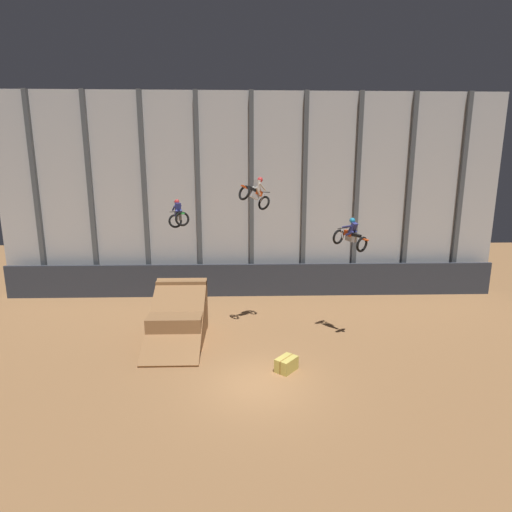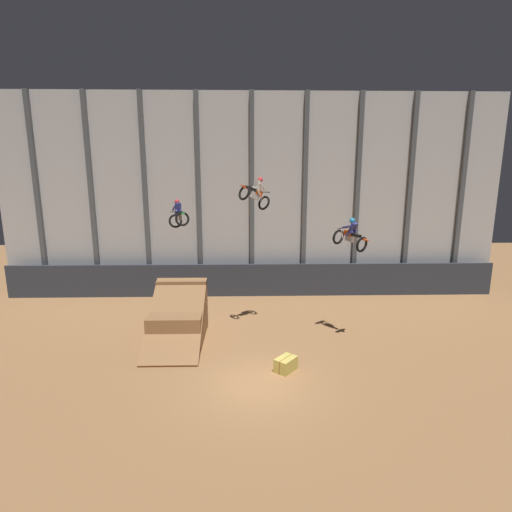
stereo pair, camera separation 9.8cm
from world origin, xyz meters
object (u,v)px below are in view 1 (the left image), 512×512
dirt_ramp (179,319)px  rider_bike_center_air (256,193)px  hay_bale_trackside (286,364)px  rider_bike_left_air (178,216)px  rider_bike_right_air (351,236)px

dirt_ramp → rider_bike_center_air: bearing=14.0°
rider_bike_center_air → hay_bale_trackside: size_ratio=1.62×
rider_bike_center_air → rider_bike_left_air: bearing=-148.7°
dirt_ramp → hay_bale_trackside: 6.05m
dirt_ramp → hay_bale_trackside: bearing=-35.7°
rider_bike_left_air → rider_bike_center_air: 4.28m
dirt_ramp → rider_bike_center_air: (3.75, 0.94, 6.00)m
rider_bike_center_air → hay_bale_trackside: rider_bike_center_air is taller
rider_bike_left_air → hay_bale_trackside: 9.34m
rider_bike_right_air → hay_bale_trackside: 6.55m
dirt_ramp → rider_bike_center_air: size_ratio=2.66×
rider_bike_right_air → rider_bike_center_air: bearing=126.9°
rider_bike_center_air → rider_bike_right_air: 4.93m
rider_bike_left_air → rider_bike_center_air: bearing=-41.1°
dirt_ramp → rider_bike_center_air: rider_bike_center_air is taller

